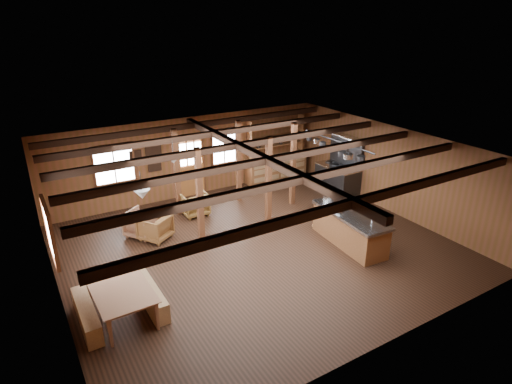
# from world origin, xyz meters

# --- Properties ---
(room) EXTENTS (10.04, 9.04, 2.84)m
(room) POSITION_xyz_m (0.00, 0.00, 1.40)
(room) COLOR black
(room) RESTS_ON ground
(ceiling_joists) EXTENTS (9.80, 8.82, 0.18)m
(ceiling_joists) POSITION_xyz_m (0.00, 0.18, 2.68)
(ceiling_joists) COLOR black
(ceiling_joists) RESTS_ON ceiling
(timber_posts) EXTENTS (3.95, 2.35, 2.80)m
(timber_posts) POSITION_xyz_m (0.52, 2.08, 1.40)
(timber_posts) COLOR #4E2916
(timber_posts) RESTS_ON floor
(back_door) EXTENTS (1.02, 0.08, 2.15)m
(back_door) POSITION_xyz_m (0.00, 4.45, 0.88)
(back_door) COLOR brown
(back_door) RESTS_ON floor
(window_back_left) EXTENTS (1.32, 0.06, 1.32)m
(window_back_left) POSITION_xyz_m (-2.60, 4.46, 1.60)
(window_back_left) COLOR white
(window_back_left) RESTS_ON wall_back
(window_back_right) EXTENTS (1.02, 0.06, 1.32)m
(window_back_right) POSITION_xyz_m (1.30, 4.46, 1.60)
(window_back_right) COLOR white
(window_back_right) RESTS_ON wall_back
(window_left) EXTENTS (0.14, 1.24, 1.32)m
(window_left) POSITION_xyz_m (-4.96, 0.50, 1.60)
(window_left) COLOR white
(window_left) RESTS_ON wall_back
(notice_boards) EXTENTS (1.08, 0.03, 0.90)m
(notice_boards) POSITION_xyz_m (-1.50, 4.46, 1.64)
(notice_boards) COLOR beige
(notice_boards) RESTS_ON wall_back
(back_counter) EXTENTS (2.55, 0.60, 2.45)m
(back_counter) POSITION_xyz_m (3.40, 4.20, 0.60)
(back_counter) COLOR brown
(back_counter) RESTS_ON floor
(pendant_lamps) EXTENTS (1.86, 2.36, 0.66)m
(pendant_lamps) POSITION_xyz_m (-2.25, 1.00, 2.25)
(pendant_lamps) COLOR #2B2B2D
(pendant_lamps) RESTS_ON ceiling
(pot_rack) EXTENTS (0.37, 3.00, 0.44)m
(pot_rack) POSITION_xyz_m (2.92, 0.20, 2.29)
(pot_rack) COLOR #2B2B2D
(pot_rack) RESTS_ON ceiling
(kitchen_island) EXTENTS (1.07, 2.56, 1.20)m
(kitchen_island) POSITION_xyz_m (2.33, -1.12, 0.48)
(kitchen_island) COLOR brown
(kitchen_island) RESTS_ON floor
(step_stool) EXTENTS (0.61, 0.54, 0.45)m
(step_stool) POSITION_xyz_m (2.40, -0.04, 0.23)
(step_stool) COLOR #916142
(step_stool) RESTS_ON floor
(commercial_range) EXTENTS (0.87, 1.69, 2.09)m
(commercial_range) POSITION_xyz_m (4.65, 1.99, 0.66)
(commercial_range) COLOR #2B2B2D
(commercial_range) RESTS_ON floor
(dining_table) EXTENTS (1.17, 2.05, 0.71)m
(dining_table) POSITION_xyz_m (-3.90, -0.93, 0.36)
(dining_table) COLOR #956143
(dining_table) RESTS_ON floor
(bench_wall) EXTENTS (0.31, 1.67, 0.46)m
(bench_wall) POSITION_xyz_m (-4.65, -0.93, 0.23)
(bench_wall) COLOR #916142
(bench_wall) RESTS_ON floor
(bench_aisle) EXTENTS (0.32, 1.71, 0.47)m
(bench_aisle) POSITION_xyz_m (-3.32, -0.93, 0.24)
(bench_aisle) COLOR #916142
(bench_aisle) RESTS_ON floor
(armchair_a) EXTENTS (1.09, 1.10, 0.73)m
(armchair_a) POSITION_xyz_m (-2.22, 1.94, 0.36)
(armchair_a) COLOR brown
(armchair_a) RESTS_ON floor
(armchair_b) EXTENTS (0.81, 0.83, 0.75)m
(armchair_b) POSITION_xyz_m (-0.60, 2.88, 0.37)
(armchair_b) COLOR brown
(armchair_b) RESTS_ON floor
(armchair_c) EXTENTS (1.16, 1.15, 0.76)m
(armchair_c) POSITION_xyz_m (-2.47, 2.36, 0.38)
(armchair_c) COLOR brown
(armchair_c) RESTS_ON floor
(counter_pot) EXTENTS (0.32, 0.32, 0.19)m
(counter_pot) POSITION_xyz_m (2.33, -0.17, 1.04)
(counter_pot) COLOR #B4B8BC
(counter_pot) RESTS_ON kitchen_island
(bowl) EXTENTS (0.35, 0.35, 0.07)m
(bowl) POSITION_xyz_m (2.08, -0.87, 0.97)
(bowl) COLOR silver
(bowl) RESTS_ON kitchen_island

